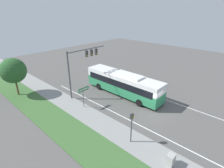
% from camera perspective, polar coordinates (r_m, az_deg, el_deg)
% --- Properties ---
extents(ground_plane, '(80.00, 80.00, 0.00)m').
position_cam_1_polar(ground_plane, '(22.36, 13.47, -8.48)').
color(ground_plane, '#565451').
extents(sidewalk, '(2.80, 80.00, 0.12)m').
position_cam_1_polar(sidewalk, '(18.06, 3.11, -16.27)').
color(sidewalk, gray).
rests_on(sidewalk, ground_plane).
extents(grass_verge, '(3.60, 80.00, 0.10)m').
position_cam_1_polar(grass_verge, '(16.35, -4.66, -21.55)').
color(grass_verge, '#3D6633').
rests_on(grass_verge, ground_plane).
extents(lane_divider_near, '(0.14, 30.00, 0.01)m').
position_cam_1_polar(lane_divider_near, '(19.75, 8.07, -12.71)').
color(lane_divider_near, silver).
rests_on(lane_divider_near, ground_plane).
extents(lane_divider_far, '(0.14, 30.00, 0.01)m').
position_cam_1_polar(lane_divider_far, '(25.20, 17.62, -5.09)').
color(lane_divider_far, silver).
rests_on(lane_divider_far, ground_plane).
extents(bus, '(2.75, 12.18, 3.31)m').
position_cam_1_polar(bus, '(25.04, 3.61, 0.43)').
color(bus, '#2D8956').
rests_on(bus, ground_plane).
extents(signal_gantry, '(6.52, 0.41, 6.67)m').
position_cam_1_polar(signal_gantry, '(24.43, -9.80, 7.27)').
color(signal_gantry, '#4C4C51').
rests_on(signal_gantry, ground_plane).
extents(pedestrian_signal, '(0.28, 0.34, 3.16)m').
position_cam_1_polar(pedestrian_signal, '(16.07, 6.41, -12.74)').
color(pedestrian_signal, '#4C4C51').
rests_on(pedestrian_signal, ground_plane).
extents(street_sign, '(1.53, 0.08, 2.80)m').
position_cam_1_polar(street_sign, '(21.75, -9.31, -2.94)').
color(street_sign, '#4C4C51').
rests_on(street_sign, ground_plane).
extents(utility_cabinet, '(0.68, 0.55, 1.04)m').
position_cam_1_polar(utility_cabinet, '(15.68, 18.56, -22.43)').
color(utility_cabinet, '#A8A8A3').
rests_on(utility_cabinet, sidewalk).
extents(roadside_tree, '(3.47, 3.47, 5.38)m').
position_cam_1_polar(roadside_tree, '(27.54, -29.56, 3.79)').
color(roadside_tree, brown).
rests_on(roadside_tree, grass_verge).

